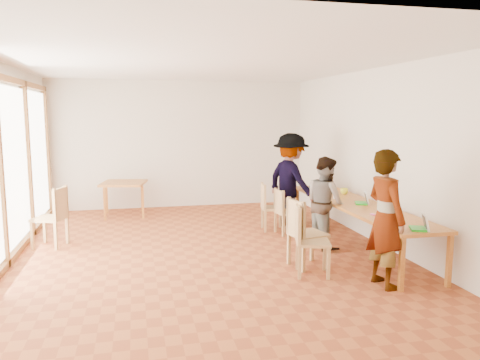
# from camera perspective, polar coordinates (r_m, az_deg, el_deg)

# --- Properties ---
(ground) EXTENTS (8.00, 8.00, 0.00)m
(ground) POSITION_cam_1_polar(r_m,az_deg,el_deg) (7.59, -4.15, -8.97)
(ground) COLOR #A25127
(ground) RESTS_ON ground
(wall_back) EXTENTS (6.00, 0.10, 3.00)m
(wall_back) POSITION_cam_1_polar(r_m,az_deg,el_deg) (11.25, -7.30, 4.34)
(wall_back) COLOR beige
(wall_back) RESTS_ON ground
(wall_front) EXTENTS (6.00, 0.10, 3.00)m
(wall_front) POSITION_cam_1_polar(r_m,az_deg,el_deg) (3.43, 5.69, -4.20)
(wall_front) COLOR beige
(wall_front) RESTS_ON ground
(wall_right) EXTENTS (0.10, 8.00, 3.00)m
(wall_right) POSITION_cam_1_polar(r_m,az_deg,el_deg) (8.28, 16.74, 2.73)
(wall_right) COLOR beige
(wall_right) RESTS_ON ground
(ceiling) EXTENTS (6.00, 8.00, 0.04)m
(ceiling) POSITION_cam_1_polar(r_m,az_deg,el_deg) (7.30, -4.40, 14.31)
(ceiling) COLOR white
(ceiling) RESTS_ON wall_back
(communal_table) EXTENTS (0.80, 4.00, 0.75)m
(communal_table) POSITION_cam_1_polar(r_m,az_deg,el_deg) (8.01, 14.00, -3.11)
(communal_table) COLOR orange
(communal_table) RESTS_ON ground
(side_table) EXTENTS (0.90, 0.90, 0.75)m
(side_table) POSITION_cam_1_polar(r_m,az_deg,el_deg) (10.50, -13.99, -0.66)
(side_table) COLOR orange
(side_table) RESTS_ON ground
(chair_near) EXTENTS (0.56, 0.56, 0.54)m
(chair_near) POSITION_cam_1_polar(r_m,az_deg,el_deg) (6.84, 7.56, -5.56)
(chair_near) COLOR tan
(chair_near) RESTS_ON ground
(chair_mid) EXTENTS (0.55, 0.55, 0.52)m
(chair_mid) POSITION_cam_1_polar(r_m,az_deg,el_deg) (6.55, 7.99, -6.41)
(chair_mid) COLOR tan
(chair_mid) RESTS_ON ground
(chair_far) EXTENTS (0.46, 0.46, 0.48)m
(chair_far) POSITION_cam_1_polar(r_m,az_deg,el_deg) (8.96, 3.45, -2.69)
(chair_far) COLOR tan
(chair_far) RESTS_ON ground
(chair_empty) EXTENTS (0.44, 0.44, 0.45)m
(chair_empty) POSITION_cam_1_polar(r_m,az_deg,el_deg) (8.70, 5.29, -3.27)
(chair_empty) COLOR tan
(chair_empty) RESTS_ON ground
(chair_spare) EXTENTS (0.60, 0.60, 0.54)m
(chair_spare) POSITION_cam_1_polar(r_m,az_deg,el_deg) (8.41, -21.62, -3.47)
(chair_spare) COLOR tan
(chair_spare) RESTS_ON ground
(person_near) EXTENTS (0.50, 0.70, 1.79)m
(person_near) POSITION_cam_1_polar(r_m,az_deg,el_deg) (6.30, 17.34, -4.50)
(person_near) COLOR gray
(person_near) RESTS_ON ground
(person_mid) EXTENTS (0.66, 0.80, 1.53)m
(person_mid) POSITION_cam_1_polar(r_m,az_deg,el_deg) (7.91, 10.38, -2.68)
(person_mid) COLOR gray
(person_mid) RESTS_ON ground
(person_far) EXTENTS (1.08, 1.36, 1.85)m
(person_far) POSITION_cam_1_polar(r_m,az_deg,el_deg) (9.21, 6.20, -0.07)
(person_far) COLOR gray
(person_far) RESTS_ON ground
(laptop_near) EXTENTS (0.30, 0.31, 0.21)m
(laptop_near) POSITION_cam_1_polar(r_m,az_deg,el_deg) (6.45, 21.25, -5.17)
(laptop_near) COLOR green
(laptop_near) RESTS_ON communal_table
(laptop_mid) EXTENTS (0.29, 0.31, 0.21)m
(laptop_mid) POSITION_cam_1_polar(r_m,az_deg,el_deg) (7.96, 14.84, -2.43)
(laptop_mid) COLOR green
(laptop_mid) RESTS_ON communal_table
(laptop_far) EXTENTS (0.27, 0.29, 0.20)m
(laptop_far) POSITION_cam_1_polar(r_m,az_deg,el_deg) (9.03, 10.76, -1.09)
(laptop_far) COLOR green
(laptop_far) RESTS_ON communal_table
(yellow_mug) EXTENTS (0.18, 0.18, 0.11)m
(yellow_mug) POSITION_cam_1_polar(r_m,az_deg,el_deg) (8.84, 12.59, -1.34)
(yellow_mug) COLOR yellow
(yellow_mug) RESTS_ON communal_table
(green_bottle) EXTENTS (0.07, 0.07, 0.28)m
(green_bottle) POSITION_cam_1_polar(r_m,az_deg,el_deg) (7.30, 17.31, -2.82)
(green_bottle) COLOR #1E8220
(green_bottle) RESTS_ON communal_table
(clear_glass) EXTENTS (0.07, 0.07, 0.09)m
(clear_glass) POSITION_cam_1_polar(r_m,az_deg,el_deg) (9.47, 9.50, -0.70)
(clear_glass) COLOR silver
(clear_glass) RESTS_ON communal_table
(condiment_cup) EXTENTS (0.08, 0.08, 0.06)m
(condiment_cup) POSITION_cam_1_polar(r_m,az_deg,el_deg) (8.35, 11.56, -2.04)
(condiment_cup) COLOR white
(condiment_cup) RESTS_ON communal_table
(pink_phone) EXTENTS (0.05, 0.10, 0.01)m
(pink_phone) POSITION_cam_1_polar(r_m,az_deg,el_deg) (7.17, 15.91, -4.05)
(pink_phone) COLOR #D14489
(pink_phone) RESTS_ON communal_table
(black_pouch) EXTENTS (0.16, 0.26, 0.09)m
(black_pouch) POSITION_cam_1_polar(r_m,az_deg,el_deg) (9.06, 9.13, -1.09)
(black_pouch) COLOR black
(black_pouch) RESTS_ON communal_table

